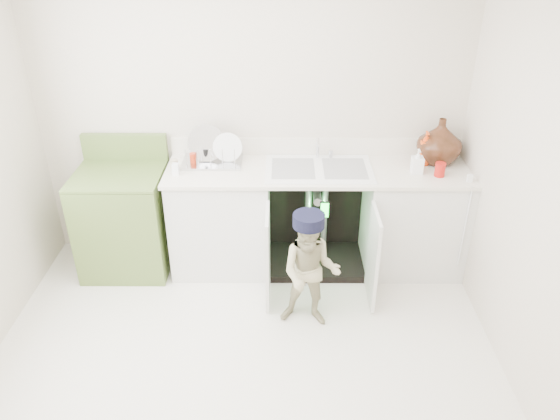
# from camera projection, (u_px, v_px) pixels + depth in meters

# --- Properties ---
(ground) EXTENTS (3.50, 3.50, 0.00)m
(ground) POSITION_uv_depth(u_px,v_px,m) (244.00, 363.00, 3.73)
(ground) COLOR silver
(ground) RESTS_ON ground
(room_shell) EXTENTS (6.00, 5.50, 1.26)m
(room_shell) POSITION_uv_depth(u_px,v_px,m) (237.00, 202.00, 3.12)
(room_shell) COLOR beige
(room_shell) RESTS_ON ground
(counter_run) EXTENTS (2.44, 1.02, 1.27)m
(counter_run) POSITION_uv_depth(u_px,v_px,m) (322.00, 214.00, 4.55)
(counter_run) COLOR silver
(counter_run) RESTS_ON ground
(avocado_stove) EXTENTS (0.70, 0.65, 1.09)m
(avocado_stove) POSITION_uv_depth(u_px,v_px,m) (125.00, 219.00, 4.55)
(avocado_stove) COLOR #577031
(avocado_stove) RESTS_ON ground
(repair_worker) EXTENTS (0.48, 0.63, 0.91)m
(repair_worker) POSITION_uv_depth(u_px,v_px,m) (310.00, 271.00, 3.88)
(repair_worker) COLOR #C4BA8D
(repair_worker) RESTS_ON ground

